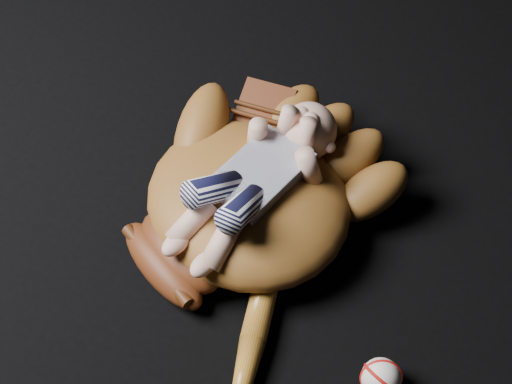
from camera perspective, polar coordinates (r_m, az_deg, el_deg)
baseball_glove at (r=1.40m, az=-0.57°, el=-0.19°), size 0.66×0.70×0.17m
newborn_baby at (r=1.34m, az=-0.48°, el=0.73°), size 0.26×0.42×0.16m
baseball_bat at (r=1.30m, az=-0.49°, el=-11.80°), size 0.17×0.48×0.05m
baseball at (r=1.29m, az=9.09°, el=-13.21°), size 0.07×0.07×0.06m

